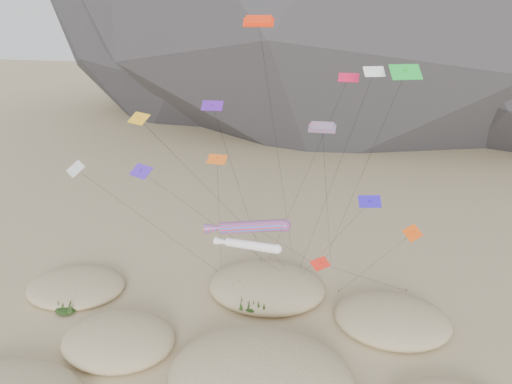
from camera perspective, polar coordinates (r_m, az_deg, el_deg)
dunes at (r=46.42m, az=-3.72°, el=-19.61°), size 51.27×37.84×4.50m
dune_grass at (r=46.56m, az=-2.88°, el=-19.26°), size 40.57×27.66×1.63m
kite_stakes at (r=61.26m, az=4.64°, el=-9.47°), size 21.88×7.52×0.30m
rainbow_tube_kite at (r=45.88m, az=-0.76°, el=-4.00°), size 9.95×15.90×12.51m
white_tube_kite at (r=45.93m, az=-0.85°, el=-6.09°), size 6.77×15.41×10.76m
orange_parafoil at (r=48.25m, az=0.37°, el=18.55°), size 3.57×12.04×29.89m
multi_parafoil at (r=47.27m, az=7.59°, el=7.12°), size 2.53×11.49×20.55m
delta_kites at (r=45.26m, az=0.76°, el=4.47°), size 33.75×19.20×26.06m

